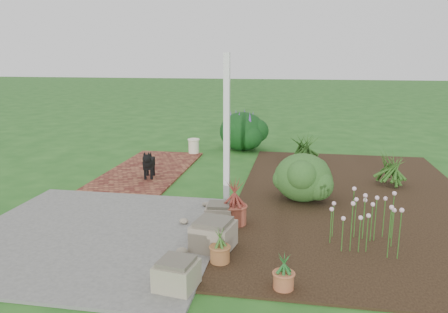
% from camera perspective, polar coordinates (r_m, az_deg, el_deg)
% --- Properties ---
extents(ground, '(80.00, 80.00, 0.00)m').
position_cam_1_polar(ground, '(7.61, -2.02, -5.76)').
color(ground, '#20581C').
rests_on(ground, ground).
extents(concrete_patio, '(3.50, 3.50, 0.04)m').
position_cam_1_polar(concrete_patio, '(6.45, -16.49, -9.68)').
color(concrete_patio, '#5F5F5D').
rests_on(concrete_patio, ground).
extents(brick_path, '(1.60, 3.50, 0.04)m').
position_cam_1_polar(brick_path, '(9.67, -9.73, -1.70)').
color(brick_path, '#5E251D').
rests_on(brick_path, ground).
extents(garden_bed, '(4.00, 7.00, 0.03)m').
position_cam_1_polar(garden_bed, '(7.98, 16.69, -5.29)').
color(garden_bed, black).
rests_on(garden_bed, ground).
extents(veranda_post, '(0.10, 0.10, 2.50)m').
position_cam_1_polar(veranda_post, '(7.34, 0.36, 3.63)').
color(veranda_post, white).
rests_on(veranda_post, ground).
extents(stone_trough_near, '(0.47, 0.47, 0.27)m').
position_cam_1_polar(stone_trough_near, '(4.83, -6.20, -15.15)').
color(stone_trough_near, gray).
rests_on(stone_trough_near, concrete_patio).
extents(stone_trough_mid, '(0.58, 0.58, 0.33)m').
position_cam_1_polar(stone_trough_mid, '(5.67, -1.38, -10.31)').
color(stone_trough_mid, gray).
rests_on(stone_trough_mid, concrete_patio).
extents(stone_trough_far, '(0.41, 0.41, 0.26)m').
position_cam_1_polar(stone_trough_far, '(6.48, -0.65, -7.59)').
color(stone_trough_far, gray).
rests_on(stone_trough_far, concrete_patio).
extents(black_dog, '(0.26, 0.62, 0.53)m').
position_cam_1_polar(black_dog, '(8.86, -9.81, -0.81)').
color(black_dog, black).
rests_on(black_dog, brick_path).
extents(cream_ceramic_urn, '(0.27, 0.27, 0.35)m').
position_cam_1_polar(cream_ceramic_urn, '(11.05, -3.98, 1.36)').
color(cream_ceramic_urn, beige).
rests_on(cream_ceramic_urn, brick_path).
extents(evergreen_shrub, '(1.17, 1.17, 0.82)m').
position_cam_1_polar(evergreen_shrub, '(7.59, 10.26, -2.53)').
color(evergreen_shrub, '#0E3613').
rests_on(evergreen_shrub, garden_bed).
extents(agapanthus_clump_back, '(1.14, 1.14, 0.77)m').
position_cam_1_polar(agapanthus_clump_back, '(8.87, 20.96, -1.09)').
color(agapanthus_clump_back, '#0F4210').
rests_on(agapanthus_clump_back, garden_bed).
extents(agapanthus_clump_front, '(1.06, 1.06, 0.83)m').
position_cam_1_polar(agapanthus_clump_front, '(10.19, 10.32, 1.49)').
color(agapanthus_clump_front, '#0B370C').
rests_on(agapanthus_clump_front, garden_bed).
extents(pink_flower_patch, '(1.30, 1.30, 0.66)m').
position_cam_1_polar(pink_flower_patch, '(6.04, 17.42, -7.86)').
color(pink_flower_patch, '#113D0F').
rests_on(pink_flower_patch, garden_bed).
extents(terracotta_pot_bronze, '(0.45, 0.45, 0.28)m').
position_cam_1_polar(terracotta_pot_bronze, '(6.47, 1.37, -7.59)').
color(terracotta_pot_bronze, '#964632').
rests_on(terracotta_pot_bronze, garden_bed).
extents(terracotta_pot_small_left, '(0.26, 0.26, 0.18)m').
position_cam_1_polar(terracotta_pot_small_left, '(4.86, 7.78, -15.73)').
color(terracotta_pot_small_left, '#AE603B').
rests_on(terracotta_pot_small_left, garden_bed).
extents(terracotta_pot_small_right, '(0.30, 0.30, 0.20)m').
position_cam_1_polar(terracotta_pot_small_right, '(5.36, -0.53, -12.61)').
color(terracotta_pot_small_right, '#9A6034').
rests_on(terracotta_pot_small_right, garden_bed).
extents(purple_flowering_bush, '(1.54, 1.54, 1.03)m').
position_cam_1_polar(purple_flowering_bush, '(11.61, 2.42, 3.45)').
color(purple_flowering_bush, black).
rests_on(purple_flowering_bush, ground).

